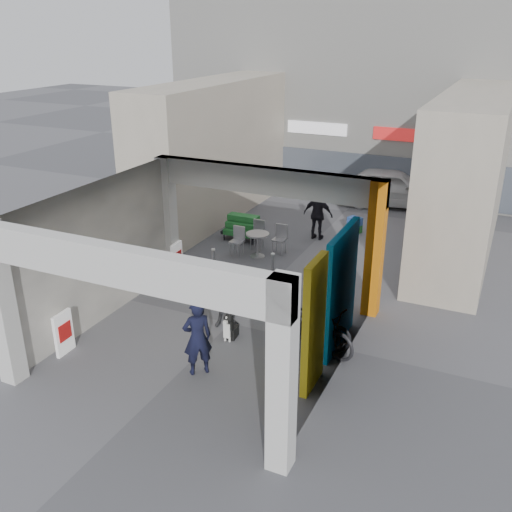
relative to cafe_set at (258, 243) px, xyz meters
The scene contains 21 objects.
ground 4.75m from the cafe_set, 73.71° to the right, with size 90.00×90.00×0.00m, color #5B5A60.
arcade_canopy 6.02m from the cafe_set, 70.81° to the right, with size 6.40×6.45×6.40m.
far_building 10.22m from the cafe_set, 81.99° to the left, with size 18.00×4.08×8.00m.
plaza_bldg_left 4.84m from the cafe_set, 137.05° to the left, with size 2.00×9.00×5.00m, color #B9AC99.
plaza_bldg_right 6.88m from the cafe_set, 26.86° to the left, with size 2.00×9.00×5.00m, color #B9AC99.
bollard_left 2.33m from the cafe_set, 98.76° to the right, with size 0.09×0.09×0.88m, color #93969B.
bollard_center 2.44m from the cafe_set, 55.55° to the right, with size 0.09×0.09×0.93m, color #93969B.
bollard_right 3.65m from the cafe_set, 32.89° to the right, with size 0.09×0.09×0.93m, color #93969B.
advert_board_near 7.44m from the cafe_set, 100.98° to the right, with size 0.12×0.55×1.00m.
advert_board_far 2.95m from the cafe_set, 118.70° to the right, with size 0.13×0.55×1.00m.
cafe_set is the anchor object (origin of this frame).
produce_stand 1.30m from the cafe_set, 140.02° to the left, with size 1.28×0.70×0.85m.
crate_stack 3.94m from the cafe_set, 54.12° to the left, with size 0.55×0.49×0.56m.
border_collie 5.47m from the cafe_set, 72.32° to the right, with size 0.26×0.51×0.70m.
man_with_dog 6.96m from the cafe_set, 75.84° to the right, with size 0.62×0.40×1.69m, color black.
man_back_turned 4.89m from the cafe_set, 73.28° to the right, with size 0.78×0.61×1.61m, color #3D3D40.
man_elderly 5.08m from the cafe_set, 46.74° to the right, with size 0.82×0.53×1.68m, color #506F9B.
man_crates 2.48m from the cafe_set, 56.77° to the left, with size 1.03×0.43×1.76m, color black.
bicycle_front 6.03m from the cafe_set, 52.96° to the right, with size 0.72×2.07×1.09m, color black.
bicycle_rear 6.11m from the cafe_set, 54.27° to the right, with size 0.52×1.83×1.10m, color black.
white_van 7.50m from the cafe_set, 68.13° to the left, with size 1.79×4.45×1.52m, color silver.
Camera 1 is at (5.79, -11.02, 6.91)m, focal length 40.00 mm.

